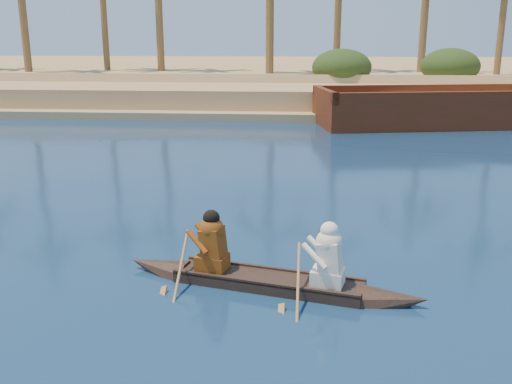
# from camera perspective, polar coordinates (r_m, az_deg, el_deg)

# --- Properties ---
(sandy_embankment) EXTENTS (150.00, 51.00, 1.50)m
(sandy_embankment) POSITION_cam_1_polar(r_m,az_deg,el_deg) (51.09, 9.96, 11.38)
(sandy_embankment) COLOR tan
(sandy_embankment) RESTS_ON ground
(shrub_cluster) EXTENTS (100.00, 6.00, 2.40)m
(shrub_cluster) POSITION_cam_1_polar(r_m,az_deg,el_deg) (35.78, 12.13, 10.79)
(shrub_cluster) COLOR #1F3513
(shrub_cluster) RESTS_ON ground
(canoe) EXTENTS (4.85, 1.77, 1.33)m
(canoe) POSITION_cam_1_polar(r_m,az_deg,el_deg) (8.92, 1.22, -7.95)
(canoe) COLOR #33251C
(canoe) RESTS_ON ground
(barge_mid) EXTENTS (11.95, 5.92, 1.91)m
(barge_mid) POSITION_cam_1_polar(r_m,az_deg,el_deg) (26.86, 18.65, 7.82)
(barge_mid) COLOR #5E2214
(barge_mid) RESTS_ON ground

